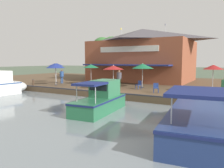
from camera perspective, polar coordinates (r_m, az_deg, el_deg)
ground_plane at (r=19.16m, az=-1.37°, el=-4.15°), size 220.00×220.00×0.00m
quay_deck at (r=28.99m, az=10.04°, el=-0.17°), size 22.00×56.00×0.60m
quay_edge_fender at (r=19.14m, az=-1.22°, el=-2.19°), size 0.20×50.40×0.10m
waterfront_restaurant at (r=31.89m, az=7.84°, el=7.66°), size 11.45×14.02×7.76m
patio_umbrella_mid_patio_left at (r=29.18m, az=-14.45°, el=4.94°), size 2.02×2.02×2.58m
patio_umbrella_far_corner at (r=23.02m, az=8.01°, el=4.67°), size 2.26×2.26×2.56m
patio_umbrella_back_row at (r=25.97m, az=-5.53°, el=4.66°), size 1.91×1.91×2.42m
patio_umbrella_by_entrance at (r=20.92m, az=24.95°, el=4.01°), size 1.76×1.76×2.51m
patio_umbrella_near_quay_edge at (r=26.03m, az=-14.57°, el=4.66°), size 2.20×2.20×2.56m
patio_umbrella_mid_patio_right at (r=21.37m, az=0.35°, el=4.33°), size 2.08×2.08×2.39m
cafe_chair_back_row_seat at (r=22.78m, az=-2.80°, el=0.21°), size 0.52×0.52×0.85m
cafe_chair_mid_patio at (r=21.79m, az=7.01°, el=-0.10°), size 0.59×0.59×0.85m
cafe_chair_beside_entrance at (r=19.55m, az=11.41°, el=-0.87°), size 0.58×0.58×0.85m
person_near_entrance at (r=27.99m, az=-13.00°, el=2.38°), size 0.49×0.49×1.72m
person_mid_patio at (r=23.27m, az=1.88°, el=1.97°), size 0.51×0.51×1.80m
motorboat_second_along at (r=14.77m, az=-2.28°, el=-4.00°), size 5.86×2.36×2.02m
motorboat_nearest_quay at (r=11.22m, az=22.39°, el=-8.32°), size 8.09×3.64×2.23m
mooring_post at (r=25.71m, az=-19.90°, el=0.31°), size 0.22×0.22×0.75m
tree_downstream_bank at (r=37.10m, az=-0.32°, el=8.42°), size 5.08×4.84×6.88m
tree_upstream_bank at (r=39.03m, az=-2.88°, el=9.34°), size 3.79×3.61×6.98m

